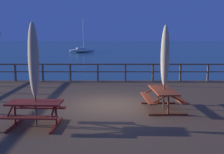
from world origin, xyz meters
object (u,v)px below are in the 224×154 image
object	(u,v)px
picnic_table_front_left	(163,95)
patio_umbrella_short_mid	(165,56)
picnic_table_back_left	(36,109)
patio_umbrella_tall_back_right	(34,60)
sailboat_distant	(83,50)

from	to	relation	value
picnic_table_front_left	patio_umbrella_short_mid	distance (m)	1.46
picnic_table_back_left	picnic_table_front_left	world-z (taller)	same
patio_umbrella_tall_back_right	sailboat_distant	world-z (taller)	sailboat_distant
picnic_table_back_left	picnic_table_front_left	bearing A→B (deg)	24.35
picnic_table_front_left	patio_umbrella_tall_back_right	size ratio (longest dim) A/B	0.65
patio_umbrella_tall_back_right	patio_umbrella_short_mid	xyz separation A→B (m)	(4.32, 1.93, 0.00)
picnic_table_back_left	patio_umbrella_short_mid	distance (m)	4.98
patio_umbrella_tall_back_right	patio_umbrella_short_mid	size ratio (longest dim) A/B	1.00
picnic_table_front_left	patio_umbrella_short_mid	bearing A→B (deg)	55.96
picnic_table_back_left	patio_umbrella_short_mid	size ratio (longest dim) A/B	0.53
picnic_table_front_left	sailboat_distant	world-z (taller)	sailboat_distant
patio_umbrella_tall_back_right	picnic_table_back_left	bearing A→B (deg)	-86.66
picnic_table_front_left	patio_umbrella_short_mid	size ratio (longest dim) A/B	0.65
patio_umbrella_short_mid	sailboat_distant	size ratio (longest dim) A/B	0.41
picnic_table_front_left	patio_umbrella_short_mid	xyz separation A→B (m)	(0.05, 0.08, 1.45)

